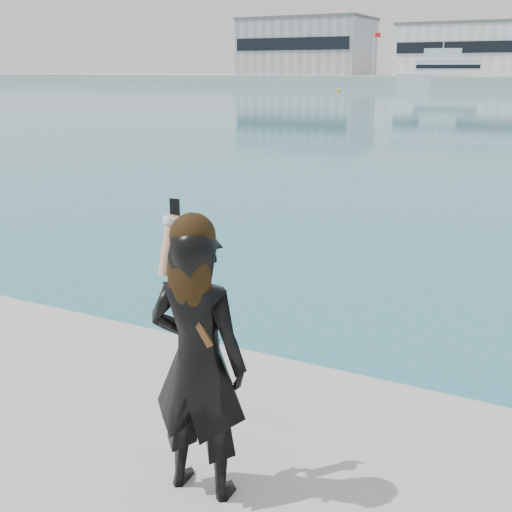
{
  "coord_description": "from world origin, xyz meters",
  "views": [
    {
      "loc": [
        1.41,
        -3.56,
        3.18
      ],
      "look_at": [
        -0.38,
        -0.13,
        2.04
      ],
      "focal_mm": 45.0,
      "sensor_mm": 36.0,
      "label": 1
    }
  ],
  "objects": [
    {
      "name": "warehouse_grey_left",
      "position": [
        -55.0,
        127.98,
        7.76
      ],
      "size": [
        26.52,
        16.36,
        11.5
      ],
      "color": "gray",
      "rests_on": "far_quay"
    },
    {
      "name": "warehouse_white",
      "position": [
        -22.0,
        127.98,
        6.76
      ],
      "size": [
        24.48,
        15.35,
        9.5
      ],
      "color": "silver",
      "rests_on": "far_quay"
    },
    {
      "name": "flagpole_left",
      "position": [
        -37.91,
        121.0,
        6.54
      ],
      "size": [
        1.28,
        0.16,
        8.0
      ],
      "color": "silver",
      "rests_on": "far_quay"
    },
    {
      "name": "motor_yacht",
      "position": [
        -21.71,
        113.07,
        2.42
      ],
      "size": [
        19.03,
        8.34,
        8.59
      ],
      "rotation": [
        0.0,
        0.0,
        0.18
      ],
      "color": "silver",
      "rests_on": "ground"
    },
    {
      "name": "buoy_far",
      "position": [
        -32.74,
        88.33,
        0.0
      ],
      "size": [
        0.5,
        0.5,
        0.5
      ],
      "primitive_type": "sphere",
      "color": "yellow",
      "rests_on": "ground"
    },
    {
      "name": "woman",
      "position": [
        -0.38,
        -0.83,
        1.65
      ],
      "size": [
        0.61,
        0.42,
        1.68
      ],
      "rotation": [
        0.0,
        0.0,
        3.22
      ],
      "color": "black",
      "rests_on": "near_quay"
    }
  ]
}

